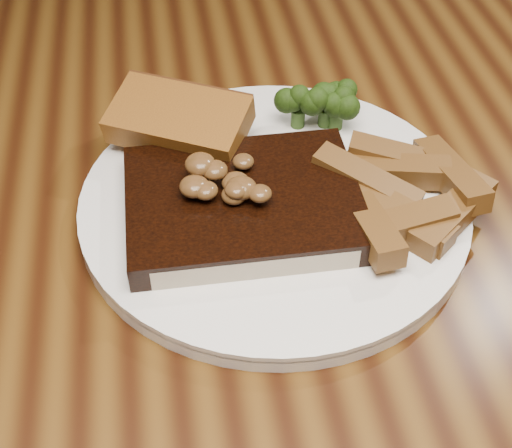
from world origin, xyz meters
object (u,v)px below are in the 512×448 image
(dining_table, at_px, (273,336))
(plate, at_px, (274,205))
(potato_wedges, at_px, (385,191))
(steak, at_px, (244,205))
(garlic_bread, at_px, (181,139))
(chair_far, at_px, (123,88))

(dining_table, xyz_separation_m, plate, (0.01, 0.05, 0.10))
(plate, relative_size, potato_wedges, 2.70)
(dining_table, relative_size, potato_wedges, 14.07)
(steak, bearing_deg, potato_wedges, 0.59)
(dining_table, distance_m, garlic_bread, 0.18)
(dining_table, distance_m, potato_wedges, 0.15)
(chair_far, height_order, plate, chair_far)
(chair_far, relative_size, potato_wedges, 8.14)
(plate, relative_size, steak, 1.75)
(steak, xyz_separation_m, potato_wedges, (0.11, 0.00, -0.00))
(chair_far, relative_size, garlic_bread, 8.30)
(dining_table, height_order, potato_wedges, potato_wedges)
(garlic_bread, height_order, potato_wedges, same)
(plate, bearing_deg, potato_wedges, -10.71)
(dining_table, bearing_deg, chair_far, 102.05)
(plate, height_order, potato_wedges, potato_wedges)
(garlic_bread, bearing_deg, steak, -37.43)
(chair_far, height_order, potato_wedges, chair_far)
(dining_table, relative_size, chair_far, 1.73)
(steak, distance_m, garlic_bread, 0.10)
(chair_far, xyz_separation_m, potato_wedges, (0.22, -0.57, 0.26))
(steak, distance_m, potato_wedges, 0.11)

